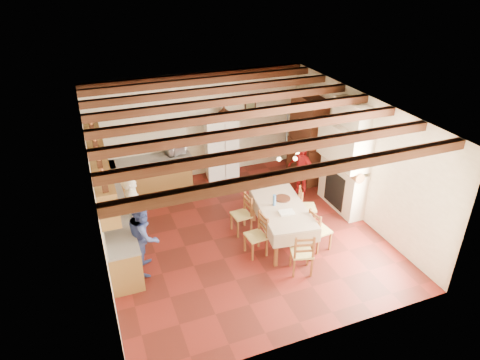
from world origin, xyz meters
name	(u,v)px	position (x,y,z in m)	size (l,w,h in m)	color
floor	(241,234)	(0.00, 0.00, -0.01)	(6.00, 6.50, 0.02)	#4E1813
ceiling	(241,110)	(0.00, 0.00, 3.01)	(6.00, 6.50, 0.02)	silver
wall_back	(198,126)	(0.00, 3.26, 1.50)	(6.00, 0.02, 3.00)	beige
wall_front	(318,269)	(0.00, -3.26, 1.50)	(6.00, 0.02, 3.00)	beige
wall_left	(96,203)	(-3.01, 0.00, 1.50)	(0.02, 6.50, 3.00)	beige
wall_right	(358,155)	(3.01, 0.00, 1.50)	(0.02, 6.50, 3.00)	beige
ceiling_beams	(241,115)	(0.00, 0.00, 2.91)	(6.00, 6.30, 0.16)	#381A10
lower_cabinets_left	(114,218)	(-2.70, 1.05, 0.43)	(0.60, 4.30, 0.86)	olive
lower_cabinets_back	(149,174)	(-1.55, 2.95, 0.43)	(2.30, 0.60, 0.86)	olive
countertop_left	(111,201)	(-2.70, 1.05, 0.88)	(0.62, 4.30, 0.04)	gray
countertop_back	(147,159)	(-1.55, 2.95, 0.88)	(2.34, 0.62, 0.04)	gray
backsplash_left	(95,191)	(-2.98, 1.05, 1.20)	(0.03, 4.30, 0.60)	beige
backsplash_back	(144,144)	(-1.55, 3.23, 1.20)	(2.30, 0.03, 0.60)	beige
upper_cabinets	(98,163)	(-2.83, 1.05, 1.85)	(0.35, 4.20, 0.70)	olive
fireplace	(343,158)	(2.72, 0.20, 1.40)	(0.56, 1.60, 2.80)	beige
wall_picture	(250,108)	(1.55, 3.23, 1.85)	(0.34, 0.03, 0.42)	black
refrigerator	(221,147)	(0.55, 2.95, 0.89)	(0.89, 0.73, 1.77)	white
hutch	(307,138)	(2.75, 1.97, 1.21)	(0.56, 1.34, 2.42)	#34190E
dining_table	(282,210)	(0.78, -0.51, 0.77)	(1.26, 2.08, 0.86)	beige
chandelier	(286,149)	(0.78, -0.51, 2.25)	(0.47, 0.47, 0.03)	black
chair_left_near	(256,235)	(0.04, -0.80, 0.48)	(0.42, 0.40, 0.96)	brown
chair_left_far	(241,214)	(0.05, 0.08, 0.48)	(0.42, 0.40, 0.96)	brown
chair_right_near	(320,229)	(1.42, -1.10, 0.48)	(0.42, 0.40, 0.96)	brown
chair_right_far	(307,207)	(1.61, -0.18, 0.48)	(0.42, 0.40, 0.96)	brown
chair_end_near	(302,252)	(0.67, -1.67, 0.48)	(0.42, 0.40, 0.96)	brown
chair_end_far	(266,195)	(0.94, 0.68, 0.48)	(0.42, 0.40, 0.96)	brown
person_man	(135,211)	(-2.28, 0.41, 0.89)	(0.65, 0.43, 1.79)	silver
person_woman_blue	(144,236)	(-2.23, -0.41, 0.79)	(0.77, 0.60, 1.59)	#36478A
person_woman_red	(301,171)	(2.14, 1.13, 0.72)	(0.84, 0.35, 1.44)	red
microwave	(175,149)	(-0.76, 2.95, 1.05)	(0.53, 0.36, 0.29)	silver
fridge_vase	(224,112)	(0.65, 2.95, 1.93)	(0.31, 0.31, 0.32)	#34190E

